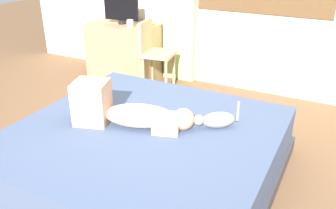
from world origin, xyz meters
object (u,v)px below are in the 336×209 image
(cat, at_px, (216,120))
(desk, at_px, (124,51))
(person_lying, at_px, (127,111))
(chair_by_desk, at_px, (153,50))
(tv_monitor, at_px, (121,10))
(bed, at_px, (145,154))
(cup, at_px, (130,23))

(cat, bearing_deg, desk, 140.62)
(cat, relative_size, desk, 0.34)
(person_lying, height_order, chair_by_desk, chair_by_desk)
(tv_monitor, xyz_separation_m, chair_by_desk, (0.56, -0.16, -0.41))
(desk, distance_m, tv_monitor, 0.55)
(cat, bearing_deg, bed, -149.10)
(desk, relative_size, cup, 9.76)
(cat, xyz_separation_m, chair_by_desk, (-1.37, 1.41, 0.00))
(tv_monitor, bearing_deg, bed, -51.97)
(chair_by_desk, bearing_deg, bed, -62.25)
(desk, xyz_separation_m, tv_monitor, (-0.01, 0.00, 0.55))
(cat, distance_m, cup, 2.29)
(bed, relative_size, cat, 6.54)
(bed, xyz_separation_m, person_lying, (-0.16, 0.01, 0.34))
(tv_monitor, distance_m, chair_by_desk, 0.71)
(cat, bearing_deg, person_lying, -156.61)
(cat, distance_m, desk, 2.48)
(desk, bearing_deg, chair_by_desk, -16.08)
(bed, bearing_deg, desk, 127.85)
(cup, bearing_deg, desk, 150.65)
(cup, bearing_deg, bed, -54.36)
(person_lying, bearing_deg, tv_monitor, 125.05)
(bed, bearing_deg, tv_monitor, 128.03)
(desk, bearing_deg, cup, -29.35)
(cat, height_order, chair_by_desk, chair_by_desk)
(person_lying, distance_m, tv_monitor, 2.28)
(chair_by_desk, bearing_deg, tv_monitor, 164.17)
(cat, height_order, cup, cup)
(desk, relative_size, tv_monitor, 1.87)
(cat, relative_size, chair_by_desk, 0.35)
(bed, bearing_deg, person_lying, 176.14)
(cup, bearing_deg, cat, -40.32)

